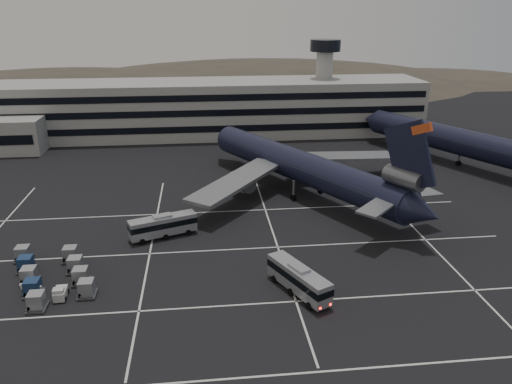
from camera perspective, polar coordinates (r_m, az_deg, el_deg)
ground at (r=67.38m, az=-7.21°, el=-8.31°), size 260.00×260.00×0.00m
lane_markings at (r=67.99m, az=-6.40°, el=-7.99°), size 90.00×55.62×0.01m
terminal at (r=132.77m, az=-8.42°, el=9.30°), size 125.00×26.00×24.00m
hills at (r=233.90m, az=-2.31°, el=9.59°), size 352.00×180.00×44.00m
trijet_main at (r=89.74m, az=5.34°, el=2.89°), size 42.11×52.73×18.08m
trijet_far at (r=114.04m, az=22.83°, el=5.28°), size 32.91×53.74×18.08m
bus_near at (r=60.34m, az=4.90°, el=-9.78°), size 6.51×10.08×3.56m
bus_far at (r=75.07m, az=-10.60°, el=-3.72°), size 10.17×5.68×3.53m
tug_a at (r=63.91m, az=-21.46°, el=-10.72°), size 1.61×2.53×1.56m
tug_b at (r=66.22m, az=-24.18°, el=-9.98°), size 2.78×2.83×1.60m
uld_cluster at (r=68.08m, az=-22.37°, el=-8.56°), size 13.22×15.25×2.05m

